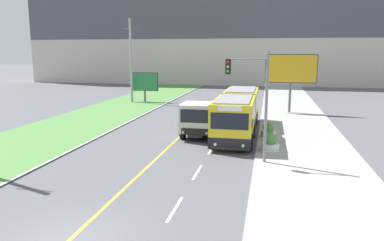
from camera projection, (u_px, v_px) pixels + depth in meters
name	position (u px, v px, depth m)	size (l,w,h in m)	color
lane_marking_centre	(91.00, 228.00, 12.95)	(2.88, 140.00, 0.01)	gold
apartment_block_background	(237.00, 19.00, 68.53)	(80.00, 8.04, 23.67)	beige
city_bus	(238.00, 113.00, 27.69)	(2.69, 12.14, 3.02)	yellow
dump_truck	(201.00, 119.00, 26.80)	(2.42, 6.63, 2.50)	black
utility_pole_far	(131.00, 61.00, 44.29)	(1.80, 0.28, 9.83)	#9E9E99
traffic_light_mast	(254.00, 93.00, 19.87)	(2.28, 0.32, 6.03)	slate
billboard_large	(291.00, 70.00, 36.42)	(4.94, 0.24, 5.78)	#59595B
billboard_small	(145.00, 82.00, 45.07)	(3.36, 0.24, 3.56)	#59595B
planter_round_near	(270.00, 142.00, 22.76)	(1.09, 1.09, 1.17)	silver
planter_round_second	(268.00, 130.00, 26.45)	(1.02, 1.02, 1.09)	silver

